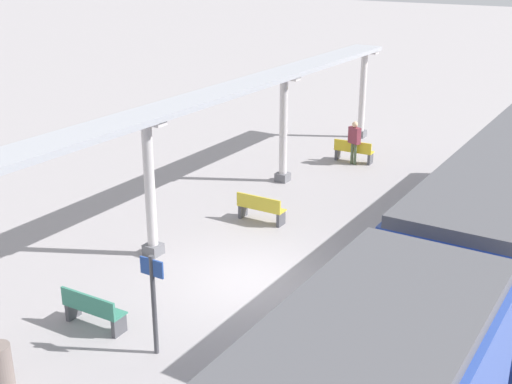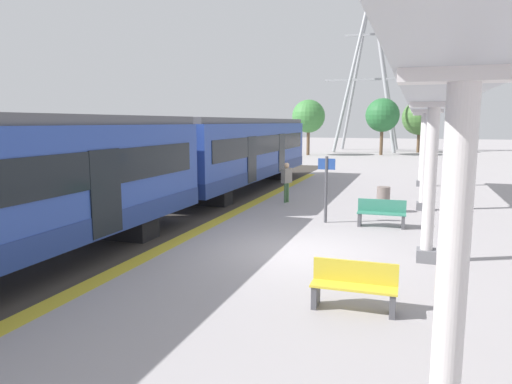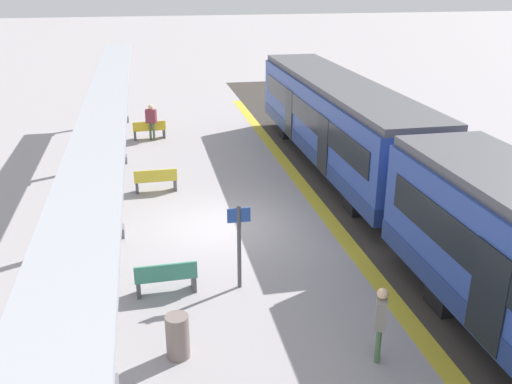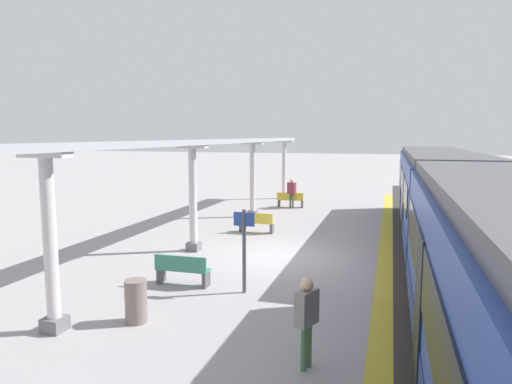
{
  "view_description": "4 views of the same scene",
  "coord_description": "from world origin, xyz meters",
  "px_view_note": "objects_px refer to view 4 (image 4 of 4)",
  "views": [
    {
      "loc": [
        -7.77,
        12.54,
        7.83
      ],
      "look_at": [
        0.65,
        -1.07,
        1.92
      ],
      "focal_mm": 46.64,
      "sensor_mm": 36.0,
      "label": 1
    },
    {
      "loc": [
        2.81,
        -11.37,
        3.31
      ],
      "look_at": [
        -0.44,
        -1.87,
        1.79
      ],
      "focal_mm": 32.61,
      "sensor_mm": 36.0,
      "label": 2
    },
    {
      "loc": [
        2.13,
        15.98,
        7.38
      ],
      "look_at": [
        -0.48,
        2.87,
        2.18
      ],
      "focal_mm": 40.11,
      "sensor_mm": 36.0,
      "label": 3
    },
    {
      "loc": [
        -3.46,
        14.45,
        4.08
      ],
      "look_at": [
        0.98,
        -0.27,
        2.14
      ],
      "focal_mm": 31.49,
      "sensor_mm": 36.0,
      "label": 4
    }
  ],
  "objects_px": {
    "canopy_pillar_nearest": "(284,169)",
    "bench_near_end": "(290,200)",
    "canopy_pillar_second": "(253,179)",
    "passenger_waiting_near_edge": "(307,313)",
    "canopy_pillar_third": "(193,198)",
    "trash_bin": "(136,301)",
    "train_near_carriage": "(436,192)",
    "bench_far_end": "(256,222)",
    "canopy_pillar_fourth": "(50,242)",
    "passenger_by_the_benches": "(292,190)",
    "platform_info_sign": "(244,243)",
    "bench_mid_platform": "(182,270)"
  },
  "relations": [
    {
      "from": "bench_far_end",
      "to": "trash_bin",
      "type": "distance_m",
      "value": 9.51
    },
    {
      "from": "canopy_pillar_second",
      "to": "canopy_pillar_third",
      "type": "height_order",
      "value": "same"
    },
    {
      "from": "passenger_by_the_benches",
      "to": "canopy_pillar_nearest",
      "type": "bearing_deg",
      "value": -70.54
    },
    {
      "from": "canopy_pillar_second",
      "to": "platform_info_sign",
      "type": "distance_m",
      "value": 11.11
    },
    {
      "from": "platform_info_sign",
      "to": "bench_near_end",
      "type": "bearing_deg",
      "value": -82.44
    },
    {
      "from": "bench_near_end",
      "to": "platform_info_sign",
      "type": "xyz_separation_m",
      "value": [
        -1.86,
        14.04,
        0.89
      ]
    },
    {
      "from": "bench_near_end",
      "to": "trash_bin",
      "type": "xyz_separation_m",
      "value": [
        -0.17,
        16.51,
        0.03
      ]
    },
    {
      "from": "canopy_pillar_nearest",
      "to": "canopy_pillar_second",
      "type": "distance_m",
      "value": 6.91
    },
    {
      "from": "canopy_pillar_second",
      "to": "passenger_by_the_benches",
      "type": "xyz_separation_m",
      "value": [
        -1.33,
        -3.13,
        -0.86
      ]
    },
    {
      "from": "canopy_pillar_nearest",
      "to": "bench_near_end",
      "type": "height_order",
      "value": "canopy_pillar_nearest"
    },
    {
      "from": "canopy_pillar_second",
      "to": "platform_info_sign",
      "type": "height_order",
      "value": "canopy_pillar_second"
    },
    {
      "from": "canopy_pillar_fourth",
      "to": "platform_info_sign",
      "type": "height_order",
      "value": "canopy_pillar_fourth"
    },
    {
      "from": "canopy_pillar_second",
      "to": "canopy_pillar_fourth",
      "type": "height_order",
      "value": "same"
    },
    {
      "from": "bench_far_end",
      "to": "platform_info_sign",
      "type": "distance_m",
      "value": 7.33
    },
    {
      "from": "bench_mid_platform",
      "to": "trash_bin",
      "type": "relative_size",
      "value": 1.59
    },
    {
      "from": "bench_near_end",
      "to": "canopy_pillar_nearest",
      "type": "bearing_deg",
      "value": -70.94
    },
    {
      "from": "bench_near_end",
      "to": "bench_far_end",
      "type": "relative_size",
      "value": 1.01
    },
    {
      "from": "train_near_carriage",
      "to": "trash_bin",
      "type": "bearing_deg",
      "value": 57.46
    },
    {
      "from": "train_near_carriage",
      "to": "bench_far_end",
      "type": "distance_m",
      "value": 7.42
    },
    {
      "from": "canopy_pillar_second",
      "to": "passenger_by_the_benches",
      "type": "distance_m",
      "value": 3.51
    },
    {
      "from": "bench_near_end",
      "to": "passenger_waiting_near_edge",
      "type": "bearing_deg",
      "value": 103.31
    },
    {
      "from": "passenger_waiting_near_edge",
      "to": "bench_near_end",
      "type": "bearing_deg",
      "value": -76.69
    },
    {
      "from": "train_near_carriage",
      "to": "bench_mid_platform",
      "type": "distance_m",
      "value": 11.18
    },
    {
      "from": "train_near_carriage",
      "to": "bench_far_end",
      "type": "relative_size",
      "value": 9.59
    },
    {
      "from": "canopy_pillar_nearest",
      "to": "trash_bin",
      "type": "relative_size",
      "value": 3.96
    },
    {
      "from": "train_near_carriage",
      "to": "trash_bin",
      "type": "xyz_separation_m",
      "value": [
        7.02,
        11.0,
        -1.36
      ]
    },
    {
      "from": "train_near_carriage",
      "to": "canopy_pillar_nearest",
      "type": "height_order",
      "value": "canopy_pillar_nearest"
    },
    {
      "from": "bench_far_end",
      "to": "passenger_by_the_benches",
      "type": "height_order",
      "value": "passenger_by_the_benches"
    },
    {
      "from": "bench_far_end",
      "to": "platform_info_sign",
      "type": "relative_size",
      "value": 0.68
    },
    {
      "from": "bench_far_end",
      "to": "passenger_by_the_benches",
      "type": "relative_size",
      "value": 0.9
    },
    {
      "from": "canopy_pillar_second",
      "to": "bench_near_end",
      "type": "bearing_deg",
      "value": -109.8
    },
    {
      "from": "bench_near_end",
      "to": "passenger_by_the_benches",
      "type": "relative_size",
      "value": 0.91
    },
    {
      "from": "canopy_pillar_third",
      "to": "canopy_pillar_fourth",
      "type": "distance_m",
      "value": 6.94
    },
    {
      "from": "canopy_pillar_fourth",
      "to": "bench_far_end",
      "type": "height_order",
      "value": "canopy_pillar_fourth"
    },
    {
      "from": "trash_bin",
      "to": "canopy_pillar_second",
      "type": "bearing_deg",
      "value": -83.95
    },
    {
      "from": "trash_bin",
      "to": "bench_near_end",
      "type": "bearing_deg",
      "value": -89.39
    },
    {
      "from": "canopy_pillar_nearest",
      "to": "platform_info_sign",
      "type": "xyz_separation_m",
      "value": [
        -3.08,
        17.57,
        -0.58
      ]
    },
    {
      "from": "bench_mid_platform",
      "to": "bench_near_end",
      "type": "bearing_deg",
      "value": -89.73
    },
    {
      "from": "train_near_carriage",
      "to": "bench_near_end",
      "type": "relative_size",
      "value": 9.48
    },
    {
      "from": "canopy_pillar_nearest",
      "to": "canopy_pillar_second",
      "type": "bearing_deg",
      "value": 90.0
    },
    {
      "from": "canopy_pillar_second",
      "to": "canopy_pillar_fourth",
      "type": "xyz_separation_m",
      "value": [
        0.0,
        14.03,
        0.0
      ]
    },
    {
      "from": "train_near_carriage",
      "to": "canopy_pillar_fourth",
      "type": "bearing_deg",
      "value": 54.75
    },
    {
      "from": "platform_info_sign",
      "to": "bench_mid_platform",
      "type": "bearing_deg",
      "value": -1.01
    },
    {
      "from": "canopy_pillar_second",
      "to": "bench_far_end",
      "type": "relative_size",
      "value": 2.5
    },
    {
      "from": "canopy_pillar_nearest",
      "to": "bench_far_end",
      "type": "xyz_separation_m",
      "value": [
        -1.28,
        10.52,
        -1.47
      ]
    },
    {
      "from": "canopy_pillar_third",
      "to": "trash_bin",
      "type": "xyz_separation_m",
      "value": [
        -1.39,
        6.04,
        -1.43
      ]
    },
    {
      "from": "canopy_pillar_second",
      "to": "canopy_pillar_nearest",
      "type": "bearing_deg",
      "value": -90.0
    },
    {
      "from": "canopy_pillar_third",
      "to": "trash_bin",
      "type": "distance_m",
      "value": 6.36
    },
    {
      "from": "canopy_pillar_second",
      "to": "trash_bin",
      "type": "height_order",
      "value": "canopy_pillar_second"
    },
    {
      "from": "canopy_pillar_nearest",
      "to": "canopy_pillar_third",
      "type": "xyz_separation_m",
      "value": [
        0.0,
        13.99,
        0.0
      ]
    }
  ]
}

